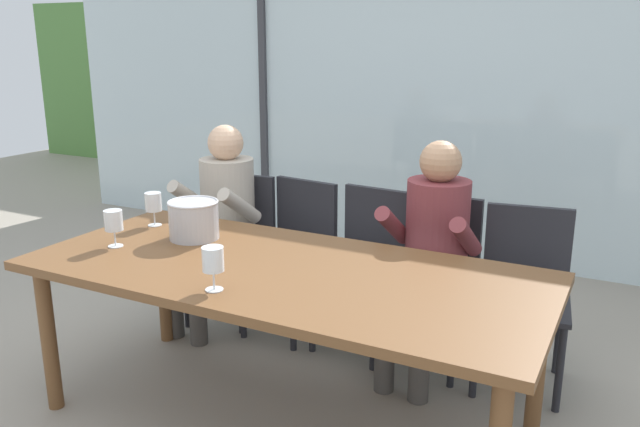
{
  "coord_description": "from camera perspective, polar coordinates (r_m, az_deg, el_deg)",
  "views": [
    {
      "loc": [
        1.31,
        -2.2,
        1.68
      ],
      "look_at": [
        0.0,
        0.35,
        0.89
      ],
      "focal_mm": 35.99,
      "sensor_mm": 36.0,
      "label": 1
    }
  ],
  "objects": [
    {
      "name": "ground",
      "position": [
        3.84,
        4.52,
        -10.57
      ],
      "size": [
        14.0,
        14.0,
        0.0
      ],
      "primitive_type": "plane",
      "color": "#9E9384"
    },
    {
      "name": "ice_bucket_primary",
      "position": [
        3.14,
        -11.17,
        -0.49
      ],
      "size": [
        0.25,
        0.25,
        0.19
      ],
      "color": "#B7B7BC",
      "rests_on": "dining_table"
    },
    {
      "name": "wine_glass_by_left_taster",
      "position": [
        3.1,
        -17.88,
        -0.74
      ],
      "size": [
        0.08,
        0.08,
        0.17
      ],
      "color": "silver",
      "rests_on": "dining_table"
    },
    {
      "name": "person_maroon_top",
      "position": [
        3.26,
        9.86,
        -2.7
      ],
      "size": [
        0.48,
        0.62,
        1.19
      ],
      "rotation": [
        0.0,
        0.0,
        -0.06
      ],
      "color": "brown",
      "rests_on": "ground"
    },
    {
      "name": "chair_center",
      "position": [
        3.57,
        4.36,
        -3.8
      ],
      "size": [
        0.48,
        0.48,
        0.87
      ],
      "rotation": [
        0.0,
        0.0,
        -0.1
      ],
      "color": "#232328",
      "rests_on": "ground"
    },
    {
      "name": "chair_near_curtain",
      "position": [
        3.94,
        -7.47,
        -2.03
      ],
      "size": [
        0.48,
        0.48,
        0.87
      ],
      "rotation": [
        0.0,
        0.0,
        0.09
      ],
      "color": "#232328",
      "rests_on": "ground"
    },
    {
      "name": "window_glass_panel",
      "position": [
        4.95,
        12.0,
        10.65
      ],
      "size": [
        7.43,
        0.03,
        2.6
      ],
      "primitive_type": "cube",
      "color": "silver",
      "rests_on": "ground"
    },
    {
      "name": "hillside_vineyard",
      "position": [
        7.97,
        17.99,
        10.27
      ],
      "size": [
        13.43,
        2.4,
        2.15
      ],
      "primitive_type": "cube",
      "color": "#568942",
      "rests_on": "ground"
    },
    {
      "name": "wine_glass_near_bucket",
      "position": [
        3.4,
        -14.6,
        0.87
      ],
      "size": [
        0.08,
        0.08,
        0.17
      ],
      "color": "silver",
      "rests_on": "dining_table"
    },
    {
      "name": "chair_right_of_center",
      "position": [
        3.45,
        10.18,
        -4.7
      ],
      "size": [
        0.44,
        0.44,
        0.87
      ],
      "rotation": [
        0.0,
        0.0,
        0.0
      ],
      "color": "#232328",
      "rests_on": "ground"
    },
    {
      "name": "chair_left_of_center",
      "position": [
        3.77,
        -2.14,
        -2.73
      ],
      "size": [
        0.49,
        0.49,
        0.87
      ],
      "rotation": [
        0.0,
        0.0,
        -0.13
      ],
      "color": "#232328",
      "rests_on": "ground"
    },
    {
      "name": "wine_glass_center_pour",
      "position": [
        2.47,
        -9.5,
        -4.1
      ],
      "size": [
        0.08,
        0.08,
        0.17
      ],
      "color": "silver",
      "rests_on": "dining_table"
    },
    {
      "name": "person_beige_jumper",
      "position": [
        3.82,
        -8.9,
        0.04
      ],
      "size": [
        0.49,
        0.63,
        1.19
      ],
      "rotation": [
        0.0,
        0.0,
        -0.08
      ],
      "color": "#B7AD9E",
      "rests_on": "ground"
    },
    {
      "name": "dining_table",
      "position": [
        2.75,
        -3.36,
        -6.14
      ],
      "size": [
        2.23,
        0.99,
        0.74
      ],
      "color": "brown",
      "rests_on": "ground"
    },
    {
      "name": "window_mullion_left",
      "position": [
        5.62,
        -5.03,
        11.43
      ],
      "size": [
        0.06,
        0.06,
        2.6
      ],
      "primitive_type": "cube",
      "color": "#38383D",
      "rests_on": "ground"
    },
    {
      "name": "chair_near_window_right",
      "position": [
        3.34,
        17.7,
        -5.88
      ],
      "size": [
        0.5,
        0.5,
        0.87
      ],
      "rotation": [
        0.0,
        0.0,
        0.14
      ],
      "color": "#232328",
      "rests_on": "ground"
    }
  ]
}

